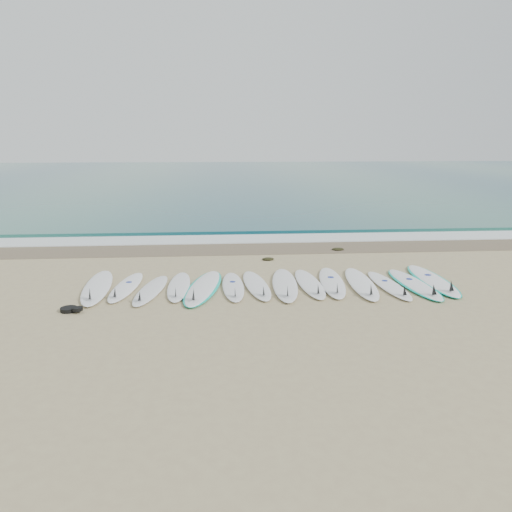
{
  "coord_description": "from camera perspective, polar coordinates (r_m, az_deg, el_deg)",
  "views": [
    {
      "loc": [
        -1.18,
        -10.9,
        3.34
      ],
      "look_at": [
        -0.22,
        1.41,
        0.4
      ],
      "focal_mm": 35.0,
      "sensor_mm": 36.0,
      "label": 1
    }
  ],
  "objects": [
    {
      "name": "surfboard_4",
      "position": [
        11.29,
        -6.07,
        -3.6
      ],
      "size": [
        1.14,
        2.89,
        0.36
      ],
      "rotation": [
        0.0,
        0.0,
        -0.17
      ],
      "color": "white",
      "rests_on": "ground"
    },
    {
      "name": "surfboard_5",
      "position": [
        11.32,
        -2.62,
        -3.51
      ],
      "size": [
        0.53,
        2.35,
        0.3
      ],
      "rotation": [
        0.0,
        0.0,
        0.02
      ],
      "color": "white",
      "rests_on": "ground"
    },
    {
      "name": "seaweed_far",
      "position": [
        15.36,
        9.36,
        0.78
      ],
      "size": [
        0.37,
        0.29,
        0.07
      ],
      "primitive_type": "ellipsoid",
      "color": "black",
      "rests_on": "ground"
    },
    {
      "name": "surfboard_12",
      "position": [
        12.07,
        17.68,
        -3.08
      ],
      "size": [
        0.77,
        2.65,
        0.33
      ],
      "rotation": [
        0.0,
        0.0,
        0.06
      ],
      "color": "white",
      "rests_on": "ground"
    },
    {
      "name": "surfboard_3",
      "position": [
        11.44,
        -8.82,
        -3.46
      ],
      "size": [
        0.5,
        2.38,
        0.3
      ],
      "rotation": [
        0.0,
        0.0,
        -0.0
      ],
      "color": "white",
      "rests_on": "ground"
    },
    {
      "name": "ocean",
      "position": [
        43.54,
        -2.91,
        8.98
      ],
      "size": [
        120.0,
        55.0,
        0.03
      ],
      "primitive_type": "cube",
      "color": "#1F5C5C",
      "rests_on": "ground"
    },
    {
      "name": "seaweed_near",
      "position": [
        13.95,
        1.39,
        -0.33
      ],
      "size": [
        0.33,
        0.26,
        0.07
      ],
      "primitive_type": "ellipsoid",
      "color": "black",
      "rests_on": "ground"
    },
    {
      "name": "foam_band",
      "position": [
        16.77,
        -0.32,
        1.97
      ],
      "size": [
        120.0,
        1.4,
        0.04
      ],
      "primitive_type": "cube",
      "color": "silver",
      "rests_on": "ground"
    },
    {
      "name": "surfboard_13",
      "position": [
        12.52,
        19.57,
        -2.62
      ],
      "size": [
        0.75,
        2.83,
        0.36
      ],
      "rotation": [
        0.0,
        0.0,
        -0.03
      ],
      "color": "white",
      "rests_on": "ground"
    },
    {
      "name": "ground",
      "position": [
        11.46,
        1.67,
        -3.56
      ],
      "size": [
        120.0,
        120.0,
        0.0
      ],
      "primitive_type": "plane",
      "color": "tan"
    },
    {
      "name": "surfboard_10",
      "position": [
        11.77,
        11.99,
        -3.09
      ],
      "size": [
        0.77,
        2.76,
        0.35
      ],
      "rotation": [
        0.0,
        0.0,
        -0.08
      ],
      "color": "white",
      "rests_on": "ground"
    },
    {
      "name": "surfboard_9",
      "position": [
        11.74,
        8.71,
        -3.0
      ],
      "size": [
        0.83,
        2.67,
        0.34
      ],
      "rotation": [
        0.0,
        0.0,
        -0.11
      ],
      "color": "white",
      "rests_on": "ground"
    },
    {
      "name": "wave_crest",
      "position": [
        18.24,
        -0.66,
        2.99
      ],
      "size": [
        120.0,
        1.0,
        0.1
      ],
      "primitive_type": "cube",
      "color": "#1F5C5C",
      "rests_on": "ground"
    },
    {
      "name": "surfboard_6",
      "position": [
        11.39,
        0.1,
        -3.37
      ],
      "size": [
        0.73,
        2.46,
        0.31
      ],
      "rotation": [
        0.0,
        0.0,
        0.09
      ],
      "color": "white",
      "rests_on": "ground"
    },
    {
      "name": "surfboard_1",
      "position": [
        11.65,
        -14.69,
        -3.45
      ],
      "size": [
        0.71,
        2.41,
        0.3
      ],
      "rotation": [
        0.0,
        0.0,
        -0.09
      ],
      "color": "white",
      "rests_on": "ground"
    },
    {
      "name": "surfboard_2",
      "position": [
        11.28,
        -11.99,
        -3.85
      ],
      "size": [
        0.81,
        2.38,
        0.3
      ],
      "rotation": [
        0.0,
        0.0,
        -0.14
      ],
      "color": "silver",
      "rests_on": "ground"
    },
    {
      "name": "leash_coil",
      "position": [
        10.51,
        -20.42,
        -5.73
      ],
      "size": [
        0.46,
        0.36,
        0.11
      ],
      "color": "black",
      "rests_on": "ground"
    },
    {
      "name": "surfboard_8",
      "position": [
        11.58,
        6.19,
        -3.17
      ],
      "size": [
        0.57,
        2.48,
        0.32
      ],
      "rotation": [
        0.0,
        0.0,
        0.03
      ],
      "color": "white",
      "rests_on": "ground"
    },
    {
      "name": "wet_sand_band",
      "position": [
        15.41,
        0.06,
        0.89
      ],
      "size": [
        120.0,
        1.8,
        0.01
      ],
      "primitive_type": "cube",
      "color": "brown",
      "rests_on": "ground"
    },
    {
      "name": "surfboard_7",
      "position": [
        11.45,
        3.33,
        -3.28
      ],
      "size": [
        0.77,
        2.77,
        0.35
      ],
      "rotation": [
        0.0,
        0.0,
        -0.08
      ],
      "color": "white",
      "rests_on": "ground"
    },
    {
      "name": "surfboard_0",
      "position": [
        11.78,
        -17.73,
        -3.42
      ],
      "size": [
        0.84,
        2.88,
        0.36
      ],
      "rotation": [
        0.0,
        0.0,
        0.09
      ],
      "color": "white",
      "rests_on": "ground"
    },
    {
      "name": "surfboard_11",
      "position": [
        11.79,
        15.02,
        -3.27
      ],
      "size": [
        0.62,
        2.4,
        0.3
      ],
      "rotation": [
        0.0,
        0.0,
        0.05
      ],
      "color": "white",
      "rests_on": "ground"
    }
  ]
}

